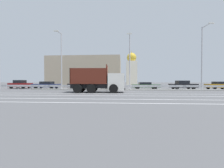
# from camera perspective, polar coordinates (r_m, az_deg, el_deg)

# --- Properties ---
(ground_plane) EXTENTS (320.00, 320.00, 0.00)m
(ground_plane) POSITION_cam_1_polar(r_m,az_deg,el_deg) (21.19, 4.65, -2.67)
(ground_plane) COLOR #565659
(lane_strip_0) EXTENTS (52.71, 0.16, 0.01)m
(lane_strip_0) POSITION_cam_1_polar(r_m,az_deg,el_deg) (16.83, -6.53, -3.62)
(lane_strip_0) COLOR silver
(lane_strip_0) RESTS_ON ground_plane
(lane_strip_1) EXTENTS (52.71, 0.16, 0.01)m
(lane_strip_1) POSITION_cam_1_polar(r_m,az_deg,el_deg) (14.51, -8.27, -4.38)
(lane_strip_1) COLOR silver
(lane_strip_1) RESTS_ON ground_plane
(lane_strip_2) EXTENTS (52.71, 0.16, 0.01)m
(lane_strip_2) POSITION_cam_1_polar(r_m,az_deg,el_deg) (11.91, -11.06, -5.57)
(lane_strip_2) COLOR silver
(lane_strip_2) RESTS_ON ground_plane
(lane_strip_3) EXTENTS (52.71, 0.16, 0.01)m
(lane_strip_3) POSITION_cam_1_polar(r_m,az_deg,el_deg) (9.96, -14.15, -6.88)
(lane_strip_3) COLOR silver
(lane_strip_3) RESTS_ON ground_plane
(median_island) EXTENTS (28.99, 1.10, 0.18)m
(median_island) POSITION_cam_1_polar(r_m,az_deg,el_deg) (22.88, 4.61, -2.16)
(median_island) COLOR gray
(median_island) RESTS_ON ground_plane
(median_guardrail) EXTENTS (52.71, 0.09, 0.78)m
(median_guardrail) POSITION_cam_1_polar(r_m,az_deg,el_deg) (23.86, 4.59, -0.88)
(median_guardrail) COLOR #9EA0A5
(median_guardrail) RESTS_ON ground_plane
(dump_truck) EXTENTS (6.65, 2.97, 3.34)m
(dump_truck) POSITION_cam_1_polar(r_m,az_deg,el_deg) (18.48, -3.09, 0.56)
(dump_truck) COLOR silver
(dump_truck) RESTS_ON ground_plane
(median_road_sign) EXTENTS (0.65, 0.16, 2.46)m
(median_road_sign) POSITION_cam_1_polar(r_m,az_deg,el_deg) (23.83, -12.45, 0.75)
(median_road_sign) COLOR white
(median_road_sign) RESTS_ON ground_plane
(street_lamp_1) EXTENTS (0.71, 1.85, 8.85)m
(street_lamp_1) POSITION_cam_1_polar(r_m,az_deg,el_deg) (24.69, -18.82, 9.13)
(street_lamp_1) COLOR #ADADB2
(street_lamp_1) RESTS_ON ground_plane
(street_lamp_2) EXTENTS (0.71, 2.55, 8.04)m
(street_lamp_2) POSITION_cam_1_polar(r_m,az_deg,el_deg) (22.76, 6.75, 9.03)
(street_lamp_2) COLOR #ADADB2
(street_lamp_2) RESTS_ON ground_plane
(street_lamp_3) EXTENTS (0.71, 2.23, 9.33)m
(street_lamp_3) POSITION_cam_1_polar(r_m,az_deg,el_deg) (25.80, 31.23, 9.32)
(street_lamp_3) COLOR #ADADB2
(street_lamp_3) RESTS_ON ground_plane
(parked_car_0) EXTENTS (3.87, 2.02, 1.59)m
(parked_car_0) POSITION_cam_1_polar(r_m,az_deg,el_deg) (33.24, -31.54, -0.11)
(parked_car_0) COLOR maroon
(parked_car_0) RESTS_ON ground_plane
(parked_car_1) EXTENTS (4.91, 2.17, 1.33)m
(parked_car_1) POSITION_cam_1_polar(r_m,az_deg,el_deg) (30.20, -23.69, -0.33)
(parked_car_1) COLOR navy
(parked_car_1) RESTS_ON ground_plane
(parked_car_2) EXTENTS (4.62, 1.91, 1.44)m
(parked_car_2) POSITION_cam_1_polar(r_m,az_deg,el_deg) (28.25, -11.64, -0.27)
(parked_car_2) COLOR black
(parked_car_2) RESTS_ON ground_plane
(parked_car_3) EXTENTS (3.90, 1.89, 1.27)m
(parked_car_3) POSITION_cam_1_polar(r_m,az_deg,el_deg) (27.28, 0.20, -0.45)
(parked_car_3) COLOR #B27A14
(parked_car_3) RESTS_ON ground_plane
(parked_car_4) EXTENTS (4.89, 1.95, 1.21)m
(parked_car_4) POSITION_cam_1_polar(r_m,az_deg,el_deg) (27.09, 12.62, -0.52)
(parked_car_4) COLOR #335B33
(parked_car_4) RESTS_ON ground_plane
(parked_car_5) EXTENTS (4.58, 2.14, 1.49)m
(parked_car_5) POSITION_cam_1_polar(r_m,az_deg,el_deg) (28.61, 25.37, -0.31)
(parked_car_5) COLOR black
(parked_car_5) RESTS_ON ground_plane
(parked_car_6) EXTENTS (4.01, 2.04, 1.32)m
(parked_car_6) POSITION_cam_1_polar(r_m,az_deg,el_deg) (31.22, 35.55, -0.41)
(parked_car_6) COLOR #B27A14
(parked_car_6) RESTS_ON ground_plane
(background_building_0) EXTENTS (17.65, 13.44, 7.36)m
(background_building_0) POSITION_cam_1_polar(r_m,az_deg,el_deg) (41.47, -9.06, 4.23)
(background_building_0) COLOR tan
(background_building_0) RESTS_ON ground_plane
(church_tower) EXTENTS (3.60, 3.60, 11.97)m
(church_tower) POSITION_cam_1_polar(r_m,az_deg,el_deg) (51.85, 7.46, 5.50)
(church_tower) COLOR silver
(church_tower) RESTS_ON ground_plane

